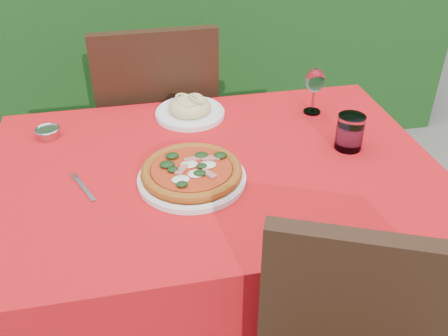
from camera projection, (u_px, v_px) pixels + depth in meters
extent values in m
plane|color=slate|center=(216.00, 336.00, 1.82)|extent=(60.00, 60.00, 0.00)
cube|color=#472C17|center=(214.00, 173.00, 1.42)|extent=(1.20, 0.80, 0.04)
cylinder|color=#472C17|center=(420.00, 322.00, 1.44)|extent=(0.05, 0.05, 0.70)
cylinder|color=#472C17|center=(52.00, 222.00, 1.81)|extent=(0.05, 0.05, 0.70)
cylinder|color=#472C17|center=(331.00, 187.00, 2.00)|extent=(0.05, 0.05, 0.70)
cube|color=red|center=(214.00, 210.00, 1.50)|extent=(1.26, 0.86, 0.32)
cube|color=black|center=(367.00, 328.00, 0.98)|extent=(0.41, 0.21, 0.47)
cube|color=black|center=(158.00, 133.00, 2.11)|extent=(0.45, 0.45, 0.04)
cube|color=black|center=(158.00, 96.00, 1.80)|extent=(0.44, 0.05, 0.48)
cylinder|color=black|center=(196.00, 154.00, 2.44)|extent=(0.04, 0.04, 0.45)
cylinder|color=black|center=(117.00, 163.00, 2.37)|extent=(0.04, 0.04, 0.45)
cylinder|color=black|center=(211.00, 200.00, 2.13)|extent=(0.04, 0.04, 0.45)
cylinder|color=black|center=(121.00, 212.00, 2.06)|extent=(0.04, 0.04, 0.45)
cylinder|color=white|center=(192.00, 179.00, 1.34)|extent=(0.29, 0.29, 0.02)
cylinder|color=#C5731B|center=(192.00, 173.00, 1.33)|extent=(0.33, 0.33, 0.02)
cylinder|color=maroon|center=(192.00, 169.00, 1.32)|extent=(0.26, 0.26, 0.01)
cylinder|color=white|center=(190.00, 114.00, 1.65)|extent=(0.23, 0.23, 0.02)
ellipsoid|color=beige|center=(190.00, 107.00, 1.64)|extent=(0.17, 0.17, 0.06)
cylinder|color=white|center=(350.00, 132.00, 1.46)|extent=(0.08, 0.08, 0.11)
cylinder|color=#A9D2E6|center=(349.00, 137.00, 1.47)|extent=(0.07, 0.07, 0.07)
cylinder|color=silver|center=(312.00, 111.00, 1.68)|extent=(0.06, 0.06, 0.01)
cylinder|color=silver|center=(313.00, 100.00, 1.65)|extent=(0.01, 0.01, 0.08)
ellipsoid|color=silver|center=(315.00, 80.00, 1.61)|extent=(0.06, 0.06, 0.08)
cube|color=#AFAFB6|center=(85.00, 189.00, 1.31)|extent=(0.08, 0.16, 0.00)
cylinder|color=#B2B2B9|center=(48.00, 133.00, 1.53)|extent=(0.07, 0.07, 0.03)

